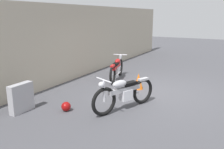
% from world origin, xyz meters
% --- Properties ---
extents(ground_plane, '(40.00, 40.00, 0.00)m').
position_xyz_m(ground_plane, '(0.00, 0.00, 0.00)').
color(ground_plane, '#47474C').
extents(building_wall, '(18.00, 0.30, 2.88)m').
position_xyz_m(building_wall, '(0.00, 3.50, 1.44)').
color(building_wall, '#B2A893').
rests_on(building_wall, ground_plane).
extents(stone_marker, '(0.69, 0.21, 0.77)m').
position_xyz_m(stone_marker, '(-3.37, 2.50, 0.38)').
color(stone_marker, '#9E9EA3').
rests_on(stone_marker, ground_plane).
extents(helmet, '(0.25, 0.25, 0.25)m').
position_xyz_m(helmet, '(-2.78, 1.51, 0.13)').
color(helmet, maroon).
rests_on(helmet, ground_plane).
extents(traffic_cone, '(0.32, 0.32, 0.55)m').
position_xyz_m(traffic_cone, '(-0.03, 0.59, 0.28)').
color(traffic_cone, orange).
rests_on(traffic_cone, ground_plane).
extents(motorcycle_red, '(1.99, 0.76, 0.91)m').
position_xyz_m(motorcycle_red, '(0.69, 1.83, 0.44)').
color(motorcycle_red, black).
rests_on(motorcycle_red, ground_plane).
extents(motorcycle_silver, '(2.00, 1.00, 0.96)m').
position_xyz_m(motorcycle_silver, '(-1.91, 0.22, 0.46)').
color(motorcycle_silver, black).
rests_on(motorcycle_silver, ground_plane).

